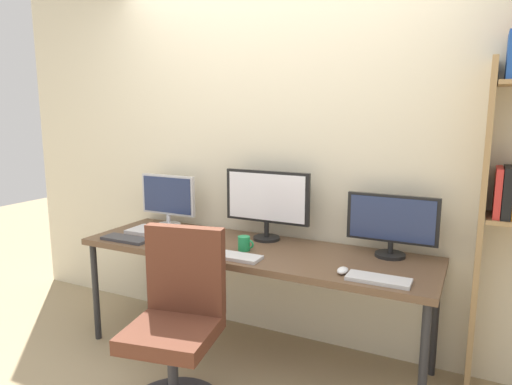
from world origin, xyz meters
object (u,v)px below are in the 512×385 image
object	(u,v)px
keyboard_left	(126,239)
keyboard_right	(379,279)
computer_mouse	(343,270)
coffee_mug	(244,243)
monitor_left	(168,199)
keyboard_center	(235,256)
monitor_right	(392,223)
laptop_closed	(152,231)
office_chair	(177,340)
desk	(253,255)
monitor_center	(267,201)

from	to	relation	value
keyboard_left	keyboard_right	world-z (taller)	same
computer_mouse	coffee_mug	size ratio (longest dim) A/B	0.91
monitor_left	keyboard_center	size ratio (longest dim) A/B	1.44
keyboard_right	monitor_right	bearing A→B (deg)	92.91
laptop_closed	coffee_mug	size ratio (longest dim) A/B	3.02
office_chair	coffee_mug	bearing A→B (deg)	81.62
keyboard_right	coffee_mug	size ratio (longest dim) A/B	3.04
desk	office_chair	bearing A→B (deg)	-99.17
monitor_center	computer_mouse	size ratio (longest dim) A/B	6.24
coffee_mug	keyboard_center	bearing A→B (deg)	-82.71
keyboard_right	coffee_mug	distance (m)	0.88
keyboard_left	monitor_left	bearing A→B (deg)	87.09
office_chair	keyboard_center	world-z (taller)	office_chair
coffee_mug	laptop_closed	bearing A→B (deg)	174.20
monitor_center	office_chair	bearing A→B (deg)	-96.99
monitor_right	computer_mouse	xyz separation A→B (m)	(-0.17, -0.41, -0.19)
coffee_mug	desk	bearing A→B (deg)	74.47
desk	office_chair	xyz separation A→B (m)	(-0.11, -0.67, -0.29)
desk	monitor_left	distance (m)	0.88
desk	keyboard_left	bearing A→B (deg)	-164.69
keyboard_left	desk	bearing A→B (deg)	15.31
keyboard_right	laptop_closed	size ratio (longest dim) A/B	1.01
keyboard_center	computer_mouse	distance (m)	0.64
monitor_right	keyboard_left	world-z (taller)	monitor_right
keyboard_left	laptop_closed	size ratio (longest dim) A/B	1.06
monitor_right	monitor_center	bearing A→B (deg)	180.00
monitor_left	monitor_right	bearing A→B (deg)	0.00
computer_mouse	monitor_left	bearing A→B (deg)	164.35
monitor_left	keyboard_left	size ratio (longest dim) A/B	1.35
computer_mouse	keyboard_center	bearing A→B (deg)	-177.05
office_chair	keyboard_right	size ratio (longest dim) A/B	3.07
keyboard_center	monitor_left	bearing A→B (deg)	151.59
office_chair	desk	bearing A→B (deg)	80.83
office_chair	coffee_mug	distance (m)	0.72
keyboard_center	keyboard_right	world-z (taller)	same
monitor_left	keyboard_left	distance (m)	0.49
office_chair	keyboard_right	world-z (taller)	office_chair
desk	keyboard_left	xyz separation A→B (m)	(-0.84, -0.23, 0.06)
keyboard_left	monitor_center	bearing A→B (deg)	27.77
desk	office_chair	world-z (taller)	office_chair
keyboard_left	laptop_closed	world-z (taller)	laptop_closed
computer_mouse	keyboard_right	bearing A→B (deg)	-9.55
monitor_right	keyboard_center	bearing A→B (deg)	-151.59
coffee_mug	office_chair	bearing A→B (deg)	-98.38
computer_mouse	monitor_center	bearing A→B (deg)	147.53
coffee_mug	monitor_center	bearing A→B (deg)	85.95
keyboard_left	keyboard_center	size ratio (longest dim) A/B	1.06
monitor_right	keyboard_right	size ratio (longest dim) A/B	1.65
keyboard_left	monitor_right	bearing A→B (deg)	14.94
office_chair	computer_mouse	bearing A→B (deg)	32.38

